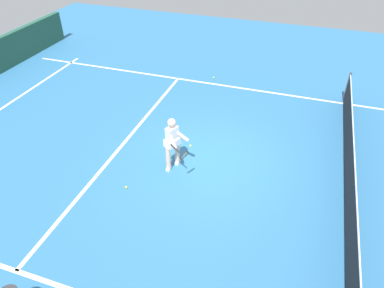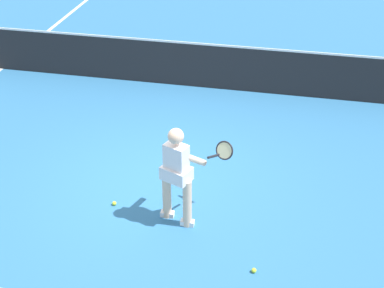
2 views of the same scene
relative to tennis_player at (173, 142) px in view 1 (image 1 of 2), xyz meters
name	(u,v)px [view 1 (image 1 of 2)]	position (x,y,z in m)	size (l,w,h in m)	color
ground_plane	(208,161)	(-0.57, 0.83, -0.85)	(26.54, 26.54, 0.00)	teal
service_line_marking	(124,143)	(-0.57, -1.84, -0.84)	(9.39, 0.10, 0.01)	white
sideline_left_marking	(243,88)	(-5.27, 0.83, -0.84)	(0.10, 18.41, 0.01)	white
court_net	(350,174)	(-0.57, 4.49, -0.34)	(10.07, 0.08, 1.08)	#4C4C51
tennis_player	(173,142)	(0.00, 0.00, 0.00)	(1.01, 0.85, 1.55)	beige
tennis_ball_near	(191,146)	(-1.04, 0.13, -0.81)	(0.07, 0.07, 0.07)	#D1E533
tennis_ball_mid	(214,78)	(-5.76, -0.49, -0.81)	(0.07, 0.07, 0.07)	#D1E533
tennis_ball_far	(126,187)	(1.20, -0.85, -0.81)	(0.07, 0.07, 0.07)	#D1E533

